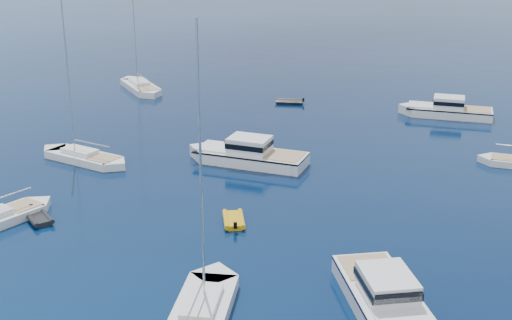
{
  "coord_description": "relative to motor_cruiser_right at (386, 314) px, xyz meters",
  "views": [
    {
      "loc": [
        34.57,
        -18.34,
        20.61
      ],
      "look_at": [
        3.83,
        24.6,
        2.2
      ],
      "focal_mm": 47.84,
      "sensor_mm": 36.0,
      "label": 1
    }
  ],
  "objects": [
    {
      "name": "motor_cruiser_right",
      "position": [
        0.0,
        0.0,
        0.0
      ],
      "size": [
        10.79,
        10.97,
        3.09
      ],
      "primitive_type": null,
      "rotation": [
        0.0,
        0.0,
        3.91
      ],
      "color": "white",
      "rests_on": "ground"
    },
    {
      "name": "motor_cruiser_centre",
      "position": [
        -21.32,
        15.87,
        0.0
      ],
      "size": [
        12.53,
        6.59,
        3.15
      ],
      "primitive_type": null,
      "rotation": [
        0.0,
        0.0,
        1.83
      ],
      "color": "white",
      "rests_on": "ground"
    },
    {
      "name": "motor_cruiser_distant",
      "position": [
        -12.48,
        41.69,
        0.0
      ],
      "size": [
        11.54,
        6.8,
        2.9
      ],
      "primitive_type": null,
      "rotation": [
        0.0,
        0.0,
        1.9
      ],
      "color": "white",
      "rests_on": "ground"
    },
    {
      "name": "sailboat_mid_l",
      "position": [
        -33.82,
        7.63,
        0.0
      ],
      "size": [
        10.64,
        3.46,
        15.39
      ],
      "primitive_type": null,
      "rotation": [
        0.0,
        0.0,
        1.64
      ],
      "color": "white",
      "rests_on": "ground"
    },
    {
      "name": "sailboat_far_l",
      "position": [
        -49.57,
        30.85,
        0.0
      ],
      "size": [
        11.85,
        8.21,
        17.32
      ],
      "primitive_type": null,
      "rotation": [
        0.0,
        0.0,
        1.09
      ],
      "color": "white",
      "rests_on": "ground"
    },
    {
      "name": "tender_yellow",
      "position": [
        -14.37,
        4.8,
        0.0
      ],
      "size": [
        3.44,
        3.57,
        0.95
      ],
      "primitive_type": null,
      "rotation": [
        0.0,
        0.0,
        0.72
      ],
      "color": "#DCA30C",
      "rests_on": "ground"
    },
    {
      "name": "tender_grey_near",
      "position": [
        -26.24,
        -3.24,
        0.0
      ],
      "size": [
        3.52,
        2.72,
        0.95
      ],
      "primitive_type": null,
      "rotation": [
        0.0,
        0.0,
        4.36
      ],
      "color": "black",
      "rests_on": "ground"
    },
    {
      "name": "tender_grey_far",
      "position": [
        -29.96,
        36.27,
        0.0
      ],
      "size": [
        3.89,
        3.24,
        0.95
      ],
      "primitive_type": null,
      "rotation": [
        0.0,
        0.0,
        2.05
      ],
      "color": "black",
      "rests_on": "ground"
    }
  ]
}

